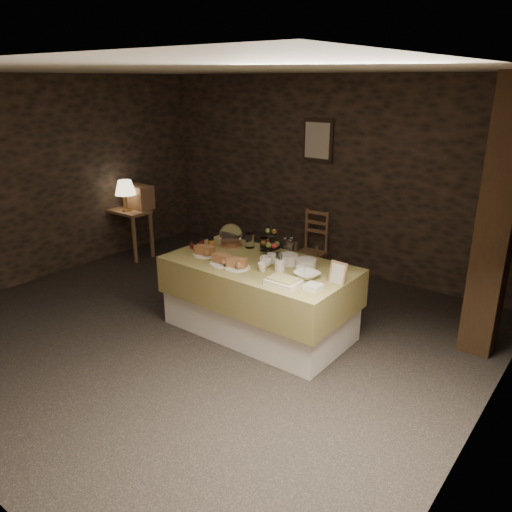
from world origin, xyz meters
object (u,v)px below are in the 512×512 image
Objects in this scene: console_table at (128,218)px; table_lamp at (125,188)px; timber_column at (497,222)px; fruit_stand at (271,243)px; wine_rack at (139,197)px; buffet_table at (259,292)px; chair at (313,243)px.

console_table is 1.58× the size of table_lamp.
fruit_stand is at bearing -159.47° from timber_column.
console_table is 4.98m from timber_column.
fruit_stand is at bearing -12.31° from wine_rack.
buffet_table is 2.35m from timber_column.
chair is 2.85m from timber_column.
console_table is 2.75m from chair.
wine_rack is 0.16× the size of timber_column.
wine_rack is at bearing -178.61° from timber_column.
timber_column reaches higher than wine_rack.
buffet_table is at bearing -12.96° from table_lamp.
timber_column is (4.87, 0.12, 0.42)m from wine_rack.
fruit_stand reaches higher than wine_rack.
timber_column reaches higher than chair.
fruit_stand reaches higher than buffet_table.
table_lamp is at bearing -90.00° from wine_rack.
fruit_stand is (-1.99, -0.75, -0.41)m from timber_column.
fruit_stand reaches higher than chair.
wine_rack is 4.89m from timber_column.
fruit_stand is (-0.06, 0.28, 0.45)m from buffet_table.
fruit_stand reaches higher than console_table.
wine_rack is (0.05, 0.18, 0.30)m from console_table.
chair is (2.42, 1.28, -0.23)m from console_table.
timber_column is 8.22× the size of fruit_stand.
buffet_table is 2.09m from chair.
buffet_table is 3.08m from console_table.
console_table is (-2.99, 0.73, 0.14)m from buffet_table.
fruit_stand is (2.88, -0.40, -0.16)m from table_lamp.
buffet_table reaches higher than console_table.
table_lamp is 1.42× the size of fruit_stand.
table_lamp is at bearing 172.13° from fruit_stand.
chair reaches higher than buffet_table.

